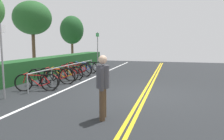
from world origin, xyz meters
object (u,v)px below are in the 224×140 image
Objects in this scene: sign_post_far at (98,48)px; tree_extra at (72,30)px; bicycle_0 at (37,82)px; bicycle_5 at (75,71)px; bicycle_8 at (90,67)px; pedestrian at (103,83)px; bicycle_4 at (70,72)px; bicycle_2 at (56,76)px; bicycle_6 at (78,69)px; tree_far_right at (32,18)px; sign_post_near at (2,55)px; bicycle_7 at (83,68)px; bicycle_1 at (43,78)px; bicycle_3 at (61,74)px; bike_rack at (69,68)px.

tree_extra is (3.32, 3.51, 1.41)m from sign_post_far.
bicycle_5 is (3.58, 0.02, 0.02)m from bicycle_0.
bicycle_8 is 8.79m from pedestrian.
bicycle_0 is at bearing 56.03° from pedestrian.
bicycle_4 is 8.61m from tree_extra.
bicycle_0 is at bearing 179.25° from bicycle_2.
bicycle_6 is 0.39× the size of tree_far_right.
sign_post_near is at bearing -151.98° from tree_far_right.
bicycle_2 is 5.19m from pedestrian.
bicycle_4 is 0.71m from bicycle_5.
bicycle_2 is 0.67× the size of sign_post_far.
bicycle_7 reaches higher than bicycle_5.
bicycle_2 is (0.77, -0.18, -0.00)m from bicycle_1.
sign_post_near is 0.54× the size of tree_far_right.
bicycle_2 is at bearing -158.81° from tree_extra.
bicycle_1 is at bearing -4.59° from sign_post_near.
bicycle_4 is at bearing -13.90° from bicycle_3.
pedestrian is at bearing -130.05° from bicycle_1.
bicycle_4 is at bearing -176.49° from bicycle_5.
sign_post_far reaches higher than bicycle_4.
sign_post_near is at bearing 166.49° from bicycle_0.
bicycle_6 reaches higher than bicycle_5.
bicycle_1 is 7.23m from tree_far_right.
sign_post_far is (4.16, -0.15, 0.96)m from bike_rack.
bicycle_3 is 1.02× the size of bicycle_8.
bicycle_6 is at bearing -1.58° from sign_post_near.
bicycle_3 is 0.40× the size of tree_extra.
bicycle_0 is 0.95× the size of bicycle_2.
bike_rack is 2.15m from bicycle_1.
sign_post_far is at bearing -0.82° from bicycle_2.
bike_rack is at bearing 106.74° from bicycle_4.
bicycle_5 is at bearing -3.52° from sign_post_near.
tree_far_right reaches higher than bicycle_5.
pedestrian is at bearing -149.43° from bicycle_5.
bicycle_6 is at bearing 28.93° from pedestrian.
bicycle_2 reaches higher than bicycle_6.
bicycle_5 is 0.42× the size of tree_extra.
bicycle_1 is 1.07× the size of bicycle_8.
bicycle_0 is 0.35× the size of tree_far_right.
bicycle_5 is at bearing -174.40° from bicycle_7.
bike_rack is at bearing -177.03° from bicycle_7.
bicycle_4 is 0.35× the size of tree_far_right.
bicycle_2 is at bearing -177.03° from bicycle_7.
bike_rack is at bearing 1.04° from bicycle_0.
tree_far_right is at bearing 35.44° from bicycle_0.
sign_post_far is 5.03m from tree_extra.
sign_post_near is 8.39m from sign_post_far.
bicycle_0 is (-2.86, -0.05, -0.24)m from bike_rack.
sign_post_far is at bearing -2.85° from bicycle_3.
bicycle_6 is at bearing 172.80° from bicycle_8.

